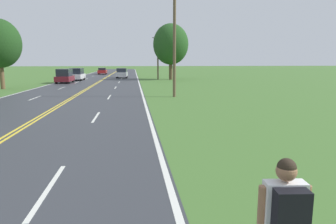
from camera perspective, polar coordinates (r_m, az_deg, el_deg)
hitchhiker_person at (r=3.87m, az=21.36°, el=-18.28°), size 0.61×0.45×1.79m
utility_pole_midground at (r=24.63m, az=1.24°, el=14.30°), size 1.80×0.24×9.47m
utility_pole_far at (r=49.03m, az=-1.95°, el=10.61°), size 1.80×0.24×7.22m
tree_mid_treeline at (r=48.83m, az=0.53°, el=12.77°), size 5.61×5.61×8.84m
car_maroon_van_nearest at (r=42.96m, az=-19.09°, el=6.52°), size 1.89×3.98×1.90m
car_white_suv_approaching at (r=48.56m, az=-16.99°, el=6.92°), size 2.07×3.98×1.88m
car_silver_hatchback_mid_near at (r=54.07m, az=-8.77°, el=7.38°), size 2.00×3.69×1.72m
car_red_sedan_mid_far at (r=70.83m, az=-12.38°, el=7.65°), size 1.86×4.46×1.47m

